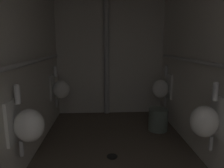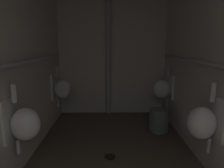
{
  "view_description": "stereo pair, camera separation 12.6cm",
  "coord_description": "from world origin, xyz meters",
  "px_view_note": "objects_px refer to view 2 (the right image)",
  "views": [
    {
      "loc": [
        -0.17,
        0.22,
        1.43
      ],
      "look_at": [
        -0.01,
        3.32,
        0.81
      ],
      "focal_mm": 31.98,
      "sensor_mm": 36.0,
      "label": 1
    },
    {
      "loc": [
        -0.04,
        0.22,
        1.43
      ],
      "look_at": [
        -0.01,
        3.32,
        0.81
      ],
      "focal_mm": 31.98,
      "sensor_mm": 36.0,
      "label": 2
    }
  ],
  "objects_px": {
    "urinal_right_mid": "(204,122)",
    "urinal_right_far": "(163,88)",
    "urinal_left_mid": "(24,123)",
    "waste_bin": "(159,120)",
    "standpipe_back_wall": "(108,55)",
    "floor_drain": "(110,156)",
    "urinal_left_far": "(62,88)"
  },
  "relations": [
    {
      "from": "urinal_left_far",
      "to": "standpipe_back_wall",
      "type": "xyz_separation_m",
      "value": [
        0.85,
        0.44,
        0.58
      ]
    },
    {
      "from": "urinal_left_far",
      "to": "standpipe_back_wall",
      "type": "relative_size",
      "value": 0.32
    },
    {
      "from": "urinal_left_far",
      "to": "standpipe_back_wall",
      "type": "distance_m",
      "value": 1.12
    },
    {
      "from": "urinal_left_mid",
      "to": "waste_bin",
      "type": "bearing_deg",
      "value": 35.69
    },
    {
      "from": "urinal_left_far",
      "to": "urinal_right_far",
      "type": "bearing_deg",
      "value": -0.33
    },
    {
      "from": "urinal_left_far",
      "to": "waste_bin",
      "type": "relative_size",
      "value": 2.02
    },
    {
      "from": "urinal_right_mid",
      "to": "urinal_right_far",
      "type": "xyz_separation_m",
      "value": [
        0.0,
        1.59,
        0.0
      ]
    },
    {
      "from": "urinal_right_far",
      "to": "waste_bin",
      "type": "relative_size",
      "value": 2.02
    },
    {
      "from": "urinal_left_mid",
      "to": "standpipe_back_wall",
      "type": "distance_m",
      "value": 2.3
    },
    {
      "from": "urinal_left_far",
      "to": "urinal_right_mid",
      "type": "distance_m",
      "value": 2.44
    },
    {
      "from": "urinal_right_far",
      "to": "standpipe_back_wall",
      "type": "bearing_deg",
      "value": 155.74
    },
    {
      "from": "urinal_right_mid",
      "to": "floor_drain",
      "type": "distance_m",
      "value": 1.23
    },
    {
      "from": "standpipe_back_wall",
      "to": "floor_drain",
      "type": "xyz_separation_m",
      "value": [
        0.03,
        -1.63,
        -1.22
      ]
    },
    {
      "from": "standpipe_back_wall",
      "to": "waste_bin",
      "type": "height_order",
      "value": "standpipe_back_wall"
    },
    {
      "from": "urinal_left_mid",
      "to": "standpipe_back_wall",
      "type": "bearing_deg",
      "value": 67.64
    },
    {
      "from": "urinal_left_mid",
      "to": "urinal_left_far",
      "type": "distance_m",
      "value": 1.62
    },
    {
      "from": "urinal_left_mid",
      "to": "urinal_left_far",
      "type": "height_order",
      "value": "same"
    },
    {
      "from": "floor_drain",
      "to": "waste_bin",
      "type": "relative_size",
      "value": 0.37
    },
    {
      "from": "urinal_left_mid",
      "to": "urinal_right_mid",
      "type": "bearing_deg",
      "value": 0.45
    },
    {
      "from": "standpipe_back_wall",
      "to": "urinal_right_mid",
      "type": "bearing_deg",
      "value": -63.93
    },
    {
      "from": "waste_bin",
      "to": "urinal_left_far",
      "type": "bearing_deg",
      "value": 166.57
    },
    {
      "from": "floor_drain",
      "to": "waste_bin",
      "type": "distance_m",
      "value": 1.14
    },
    {
      "from": "urinal_left_far",
      "to": "urinal_right_mid",
      "type": "height_order",
      "value": "same"
    },
    {
      "from": "urinal_left_mid",
      "to": "urinal_right_far",
      "type": "xyz_separation_m",
      "value": [
        1.85,
        1.61,
        0.0
      ]
    },
    {
      "from": "urinal_left_far",
      "to": "floor_drain",
      "type": "bearing_deg",
      "value": -53.58
    },
    {
      "from": "urinal_left_far",
      "to": "floor_drain",
      "type": "xyz_separation_m",
      "value": [
        0.88,
        -1.19,
        -0.64
      ]
    },
    {
      "from": "urinal_right_far",
      "to": "floor_drain",
      "type": "height_order",
      "value": "urinal_right_far"
    },
    {
      "from": "floor_drain",
      "to": "urinal_left_far",
      "type": "bearing_deg",
      "value": 126.42
    },
    {
      "from": "waste_bin",
      "to": "urinal_right_mid",
      "type": "bearing_deg",
      "value": -82.59
    },
    {
      "from": "urinal_right_mid",
      "to": "urinal_right_far",
      "type": "distance_m",
      "value": 1.59
    },
    {
      "from": "urinal_left_mid",
      "to": "urinal_left_far",
      "type": "relative_size",
      "value": 1.0
    },
    {
      "from": "urinal_right_mid",
      "to": "standpipe_back_wall",
      "type": "distance_m",
      "value": 2.35
    }
  ]
}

